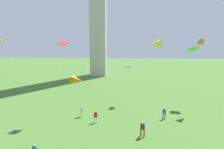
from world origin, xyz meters
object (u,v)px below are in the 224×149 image
kite_flying_4 (155,45)px  person_0 (81,110)px  person_2 (96,116)px  kite_flying_3 (77,80)px  person_5 (143,128)px  kite_flying_0 (128,67)px  kite_flying_2 (63,43)px  kite_flying_5 (193,49)px  person_4 (164,113)px  kite_flying_7 (202,43)px

kite_flying_4 → person_0: bearing=-128.3°
person_2 → kite_flying_3: 9.80m
person_0 → kite_flying_3: bearing=-31.1°
person_0 → person_5: bearing=14.4°
kite_flying_0 → kite_flying_3: bearing=-8.3°
person_2 → kite_flying_0: bearing=-151.1°
kite_flying_2 → kite_flying_3: (4.36, -10.20, -3.47)m
person_0 → kite_flying_4: 14.39m
kite_flying_2 → kite_flying_3: bearing=-134.1°
kite_flying_0 → kite_flying_2: size_ratio=0.86×
person_2 → kite_flying_5: (16.06, 10.19, 8.75)m
person_4 → person_5: (-3.62, -5.62, 0.11)m
person_4 → kite_flying_3: bearing=-167.2°
person_2 → person_5: size_ratio=0.91×
kite_flying_7 → kite_flying_4: bearing=91.7°
kite_flying_2 → kite_flying_7: bearing=-54.2°
kite_flying_5 → person_0: bearing=24.7°
kite_flying_2 → kite_flying_4: kite_flying_2 is taller
person_4 → kite_flying_0: 10.85m
kite_flying_0 → kite_flying_7: kite_flying_7 is taller
person_4 → kite_flying_0: (-5.11, 7.77, 5.58)m
person_2 → person_4: size_ratio=1.02×
kite_flying_0 → kite_flying_2: (-9.66, -6.81, 4.40)m
kite_flying_0 → person_4: bearing=42.3°
kite_flying_7 → kite_flying_3: bearing=87.2°
kite_flying_0 → kite_flying_7: bearing=90.7°
person_2 → kite_flying_4: kite_flying_4 is taller
kite_flying_2 → kite_flying_7: 22.29m
kite_flying_2 → person_2: bearing=-97.2°
kite_flying_3 → kite_flying_4: 10.60m
kite_flying_2 → kite_flying_4: 13.33m
person_5 → person_0: bearing=170.2°
person_2 → kite_flying_2: (-5.04, 2.90, 9.96)m
kite_flying_4 → kite_flying_7: (9.12, 9.41, 0.02)m
person_4 → kite_flying_0: bearing=94.5°
person_0 → kite_flying_3: 11.53m
kite_flying_0 → person_0: bearing=-33.5°
kite_flying_4 → kite_flying_5: size_ratio=0.93×
person_5 → person_4: bearing=81.5°
kite_flying_7 → person_4: bearing=86.7°
person_5 → kite_flying_3: kite_flying_3 is taller
person_0 → kite_flying_5: bearing=72.3°
person_2 → kite_flying_5: 20.94m
person_0 → kite_flying_7: 22.23m
person_2 → kite_flying_3: size_ratio=1.25×
kite_flying_3 → person_5: bearing=-50.8°
person_0 → person_5: person_5 is taller
person_0 → kite_flying_3: size_ratio=1.26×
person_2 → kite_flying_5: kite_flying_5 is taller
kite_flying_5 → kite_flying_2: bearing=20.1°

